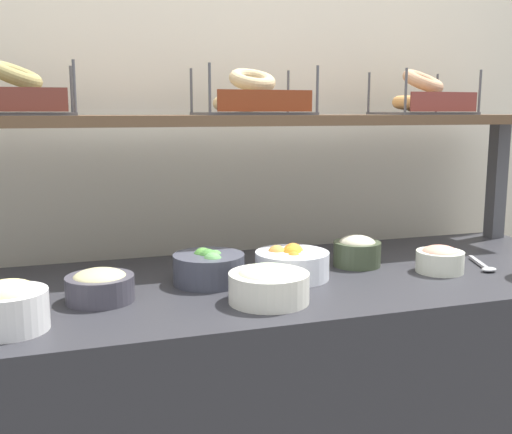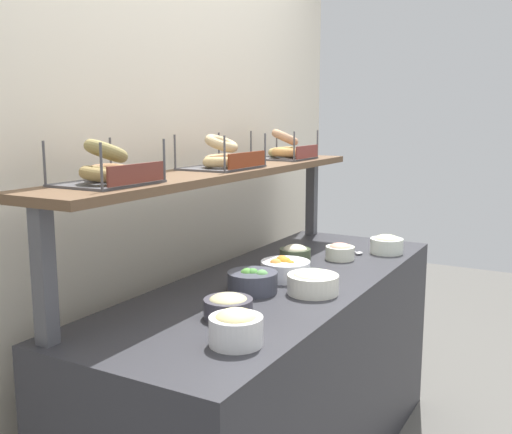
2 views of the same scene
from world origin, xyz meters
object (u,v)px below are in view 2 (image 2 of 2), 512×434
(bowl_veggie_mix, at_px, (253,281))
(bowl_potato_salad, at_px, (387,244))
(bowl_fruit_salad, at_px, (285,269))
(bowl_scallion_spread, at_px, (313,282))
(bowl_hummus, at_px, (228,306))
(bagel_basket_plain, at_px, (222,158))
(bagel_basket_sesame, at_px, (285,149))
(bagel_basket_everything, at_px, (107,169))
(serving_spoon_near_plate, at_px, (353,252))
(bowl_lox_spread, at_px, (340,251))
(bowl_egg_salad, at_px, (236,327))
(bowl_tuna_salad, at_px, (295,255))

(bowl_veggie_mix, bearing_deg, bowl_potato_salad, -15.67)
(bowl_fruit_salad, bearing_deg, bowl_scallion_spread, -125.65)
(bowl_hummus, relative_size, bagel_basket_plain, 0.49)
(bagel_basket_sesame, bearing_deg, bagel_basket_everything, 179.91)
(bowl_potato_salad, relative_size, bagel_basket_sesame, 0.55)
(bagel_basket_sesame, bearing_deg, bagel_basket_plain, -179.26)
(bowl_potato_salad, bearing_deg, serving_spoon_near_plate, 120.16)
(bowl_lox_spread, distance_m, bowl_veggie_mix, 0.64)
(bowl_potato_salad, bearing_deg, bowl_scallion_spread, 176.98)
(bowl_egg_salad, xyz_separation_m, bagel_basket_everything, (0.02, 0.48, 0.43))
(bowl_hummus, distance_m, serving_spoon_near_plate, 1.06)
(bagel_basket_plain, xyz_separation_m, bagel_basket_sesame, (0.59, 0.01, 0.00))
(bowl_tuna_salad, distance_m, bagel_basket_plain, 0.54)
(bagel_basket_plain, height_order, bagel_basket_sesame, bagel_basket_sesame)
(bowl_scallion_spread, bearing_deg, bowl_egg_salad, -178.85)
(bowl_potato_salad, xyz_separation_m, serving_spoon_near_plate, (-0.08, 0.14, -0.04))
(bowl_fruit_salad, xyz_separation_m, bagel_basket_plain, (-0.02, 0.28, 0.43))
(bagel_basket_everything, relative_size, bagel_basket_plain, 0.91)
(bowl_scallion_spread, distance_m, bowl_egg_salad, 0.56)
(bowl_tuna_salad, xyz_separation_m, serving_spoon_near_plate, (0.33, -0.14, -0.04))
(bowl_hummus, height_order, bagel_basket_everything, bagel_basket_everything)
(bowl_potato_salad, bearing_deg, bowl_egg_salad, 178.75)
(bagel_basket_sesame, bearing_deg, bowl_egg_salad, -159.28)
(bowl_hummus, bearing_deg, bagel_basket_sesame, 17.27)
(bowl_lox_spread, distance_m, serving_spoon_near_plate, 0.15)
(bowl_tuna_salad, xyz_separation_m, bagel_basket_plain, (-0.25, 0.21, 0.43))
(bowl_egg_salad, height_order, bagel_basket_everything, bagel_basket_everything)
(bowl_veggie_mix, relative_size, bowl_potato_salad, 1.20)
(bowl_egg_salad, height_order, bagel_basket_plain, bagel_basket_plain)
(bowl_fruit_salad, xyz_separation_m, bowl_hummus, (-0.50, -0.05, -0.00))
(bowl_tuna_salad, xyz_separation_m, bowl_egg_salad, (-0.92, -0.25, 0.01))
(serving_spoon_near_plate, bearing_deg, bowl_veggie_mix, 172.53)
(bowl_hummus, xyz_separation_m, bagel_basket_everything, (-0.17, 0.33, 0.44))
(bowl_veggie_mix, height_order, bagel_basket_plain, bagel_basket_plain)
(bowl_fruit_salad, distance_m, bowl_scallion_spread, 0.22)
(bowl_egg_salad, distance_m, bagel_basket_sesame, 1.41)
(bowl_fruit_salad, bearing_deg, bowl_hummus, -174.73)
(bowl_egg_salad, bearing_deg, bowl_scallion_spread, 1.15)
(bowl_tuna_salad, height_order, bowl_potato_salad, same)
(bowl_lox_spread, height_order, bagel_basket_plain, bagel_basket_plain)
(bowl_potato_salad, xyz_separation_m, bagel_basket_everything, (-1.31, 0.51, 0.43))
(bowl_fruit_salad, xyz_separation_m, bagel_basket_sesame, (0.57, 0.29, 0.44))
(serving_spoon_near_plate, height_order, bagel_basket_sesame, bagel_basket_sesame)
(bowl_potato_salad, bearing_deg, bagel_basket_everything, 158.83)
(bowl_hummus, bearing_deg, bagel_basket_everything, 117.18)
(bowl_fruit_salad, relative_size, bowl_hummus, 1.24)
(bowl_scallion_spread, bearing_deg, bowl_veggie_mix, 115.02)
(bowl_fruit_salad, xyz_separation_m, bowl_scallion_spread, (-0.13, -0.18, 0.00))
(bowl_egg_salad, bearing_deg, bowl_tuna_salad, 15.45)
(serving_spoon_near_plate, relative_size, bagel_basket_plain, 0.51)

